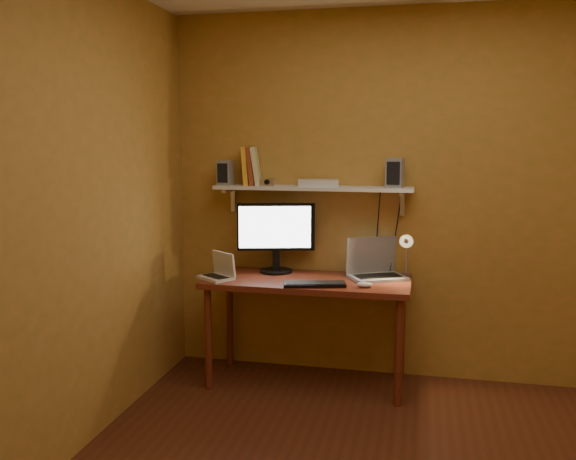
% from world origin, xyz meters
% --- Properties ---
extents(room, '(3.44, 3.24, 2.64)m').
position_xyz_m(room, '(0.00, 0.00, 1.30)').
color(room, '#522515').
rests_on(room, ground).
extents(desk, '(1.40, 0.60, 0.75)m').
position_xyz_m(desk, '(-0.66, 1.28, 0.66)').
color(desk, maroon).
rests_on(desk, ground).
extents(wall_shelf, '(1.40, 0.25, 0.21)m').
position_xyz_m(wall_shelf, '(-0.66, 1.47, 1.36)').
color(wall_shelf, silver).
rests_on(wall_shelf, room).
extents(monitor, '(0.55, 0.29, 0.50)m').
position_xyz_m(monitor, '(-0.92, 1.45, 1.03)').
color(monitor, black).
rests_on(monitor, desk).
extents(laptop, '(0.45, 0.40, 0.28)m').
position_xyz_m(laptop, '(-0.21, 1.44, 0.82)').
color(laptop, gray).
rests_on(laptop, desk).
extents(netbook, '(0.29, 0.28, 0.18)m').
position_xyz_m(netbook, '(-1.25, 1.16, 0.80)').
color(netbook, silver).
rests_on(netbook, desk).
extents(keyboard, '(0.43, 0.23, 0.02)m').
position_xyz_m(keyboard, '(-0.58, 1.09, 0.76)').
color(keyboard, black).
rests_on(keyboard, desk).
extents(mouse, '(0.11, 0.07, 0.04)m').
position_xyz_m(mouse, '(-0.25, 1.12, 0.77)').
color(mouse, silver).
rests_on(mouse, desk).
extents(desk_lamp, '(0.09, 0.23, 0.38)m').
position_xyz_m(desk_lamp, '(0.00, 1.41, 0.96)').
color(desk_lamp, silver).
rests_on(desk_lamp, desk).
extents(speaker_left, '(0.11, 0.11, 0.18)m').
position_xyz_m(speaker_left, '(-1.30, 1.46, 1.46)').
color(speaker_left, gray).
rests_on(speaker_left, wall_shelf).
extents(speaker_right, '(0.13, 0.13, 0.20)m').
position_xyz_m(speaker_right, '(-0.09, 1.48, 1.47)').
color(speaker_right, gray).
rests_on(speaker_right, wall_shelf).
extents(books, '(0.17, 0.20, 0.28)m').
position_xyz_m(books, '(-1.11, 1.49, 1.51)').
color(books, yellow).
rests_on(books, wall_shelf).
extents(shelf_camera, '(0.10, 0.05, 0.06)m').
position_xyz_m(shelf_camera, '(-0.97, 1.41, 1.40)').
color(shelf_camera, silver).
rests_on(shelf_camera, wall_shelf).
extents(router, '(0.31, 0.24, 0.05)m').
position_xyz_m(router, '(-0.62, 1.48, 1.40)').
color(router, silver).
rests_on(router, wall_shelf).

